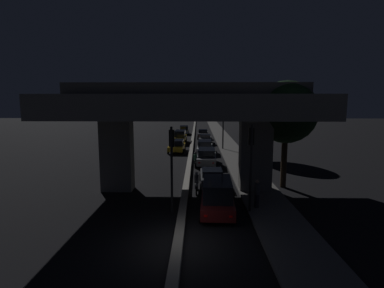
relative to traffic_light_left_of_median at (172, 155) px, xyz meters
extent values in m
plane|color=black|center=(0.62, -4.01, -3.39)|extent=(200.00, 200.00, 0.00)
cube|color=gray|center=(0.62, 30.99, -3.20)|extent=(0.44, 126.00, 0.38)
cube|color=#5B5956|center=(5.79, 23.99, -3.32)|extent=(2.89, 126.00, 0.14)
cube|color=slate|center=(-4.30, 4.36, -0.75)|extent=(2.19, 1.27, 5.30)
cube|color=slate|center=(5.54, 4.36, -0.75)|extent=(2.19, 1.27, 5.30)
cube|color=slate|center=(0.62, 4.36, 2.63)|extent=(17.32, 10.03, 1.46)
cube|color=#333335|center=(0.62, 4.36, 3.81)|extent=(17.32, 0.40, 0.90)
cylinder|color=black|center=(0.00, -0.10, -0.91)|extent=(0.14, 0.14, 4.98)
cube|color=black|center=(0.00, 0.08, 0.91)|extent=(0.30, 0.28, 0.95)
sphere|color=black|center=(0.00, 0.23, 1.20)|extent=(0.18, 0.18, 0.18)
sphere|color=black|center=(0.00, 0.23, 0.91)|extent=(0.18, 0.18, 0.18)
sphere|color=green|center=(0.00, 0.23, 0.61)|extent=(0.18, 0.18, 0.18)
cylinder|color=black|center=(4.45, -0.10, -0.84)|extent=(0.14, 0.14, 5.11)
cube|color=black|center=(4.45, 0.08, 1.04)|extent=(0.30, 0.28, 0.95)
sphere|color=black|center=(4.45, 0.23, 1.34)|extent=(0.18, 0.18, 0.18)
sphere|color=black|center=(4.45, 0.23, 1.04)|extent=(0.18, 0.18, 0.18)
sphere|color=green|center=(4.45, 0.23, 0.74)|extent=(0.18, 0.18, 0.18)
cylinder|color=#2D2D30|center=(4.78, 22.69, 0.96)|extent=(0.18, 0.18, 8.71)
cylinder|color=#2D2D30|center=(3.97, 22.69, 5.17)|extent=(1.62, 0.10, 0.10)
ellipsoid|color=#F2B759|center=(3.16, 22.69, 5.07)|extent=(0.56, 0.32, 0.24)
cube|color=#591414|center=(2.59, -0.06, -2.78)|extent=(1.98, 4.36, 0.63)
cube|color=black|center=(2.60, 0.05, -1.98)|extent=(1.71, 3.15, 0.98)
cylinder|color=black|center=(1.77, 1.39, -3.10)|extent=(0.22, 0.60, 0.60)
cylinder|color=black|center=(3.53, 1.32, -3.10)|extent=(0.22, 0.60, 0.60)
cylinder|color=black|center=(1.65, -1.43, -3.10)|extent=(0.22, 0.60, 0.60)
cylinder|color=black|center=(3.42, -1.51, -3.10)|extent=(0.22, 0.60, 0.60)
cube|color=red|center=(1.87, -2.18, -2.75)|extent=(0.18, 0.04, 0.11)
cube|color=red|center=(3.14, -2.23, -2.75)|extent=(0.18, 0.04, 0.11)
cube|color=#515459|center=(2.55, 5.56, -2.81)|extent=(1.72, 4.41, 0.56)
cube|color=black|center=(2.55, 5.45, -2.32)|extent=(1.50, 1.77, 0.42)
cylinder|color=black|center=(1.71, 7.01, -3.09)|extent=(0.20, 0.61, 0.61)
cylinder|color=black|center=(3.37, 7.02, -3.09)|extent=(0.20, 0.61, 0.61)
cylinder|color=black|center=(1.72, 4.10, -3.09)|extent=(0.20, 0.61, 0.61)
cylinder|color=black|center=(3.38, 4.11, -3.09)|extent=(0.20, 0.61, 0.61)
cube|color=red|center=(1.96, 3.35, -2.78)|extent=(0.18, 0.03, 0.11)
cube|color=red|center=(3.15, 3.35, -2.78)|extent=(0.18, 0.03, 0.11)
cube|color=gray|center=(2.36, 13.09, -2.76)|extent=(2.05, 4.70, 0.67)
cube|color=black|center=(2.36, 13.09, -2.09)|extent=(1.75, 2.84, 0.67)
cylinder|color=black|center=(1.52, 14.65, -3.09)|extent=(0.23, 0.62, 0.61)
cylinder|color=black|center=(3.33, 14.57, -3.09)|extent=(0.23, 0.62, 0.61)
cylinder|color=black|center=(1.39, 11.60, -3.09)|extent=(0.23, 0.62, 0.61)
cylinder|color=black|center=(3.20, 11.53, -3.09)|extent=(0.23, 0.62, 0.61)
cube|color=red|center=(1.61, 10.80, -2.72)|extent=(0.18, 0.04, 0.11)
cube|color=red|center=(2.91, 10.74, -2.72)|extent=(0.18, 0.04, 0.11)
cube|color=silver|center=(2.34, 20.00, -2.80)|extent=(2.04, 4.85, 0.60)
cube|color=black|center=(2.34, 20.00, -2.16)|extent=(1.74, 2.93, 0.68)
cylinder|color=black|center=(1.51, 21.61, -3.10)|extent=(0.22, 0.59, 0.58)
cylinder|color=black|center=(3.30, 21.54, -3.10)|extent=(0.22, 0.59, 0.58)
cylinder|color=black|center=(1.38, 18.46, -3.10)|extent=(0.22, 0.59, 0.58)
cylinder|color=black|center=(3.17, 18.38, -3.10)|extent=(0.22, 0.59, 0.58)
cube|color=red|center=(1.60, 17.63, -2.77)|extent=(0.18, 0.04, 0.11)
cube|color=red|center=(2.88, 17.57, -2.77)|extent=(0.18, 0.04, 0.11)
cube|color=gray|center=(2.61, 28.30, -2.77)|extent=(1.89, 4.17, 0.57)
cube|color=black|center=(2.61, 28.19, -2.23)|extent=(1.58, 1.70, 0.51)
cylinder|color=black|center=(1.84, 29.68, -3.05)|extent=(0.23, 0.69, 0.68)
cylinder|color=black|center=(3.51, 29.61, -3.05)|extent=(0.23, 0.69, 0.68)
cylinder|color=black|center=(1.72, 26.98, -3.05)|extent=(0.23, 0.69, 0.68)
cylinder|color=black|center=(3.39, 26.91, -3.05)|extent=(0.23, 0.69, 0.68)
cube|color=red|center=(1.93, 26.27, -2.74)|extent=(0.18, 0.04, 0.11)
cube|color=red|center=(3.12, 26.22, -2.74)|extent=(0.18, 0.04, 0.11)
cube|color=#515459|center=(2.36, 34.51, -2.71)|extent=(1.85, 4.40, 0.73)
cube|color=black|center=(2.35, 34.40, -2.08)|extent=(1.55, 1.79, 0.53)
cylinder|color=black|center=(1.59, 35.97, -3.08)|extent=(0.22, 0.63, 0.63)
cylinder|color=black|center=(3.23, 35.90, -3.08)|extent=(0.22, 0.63, 0.63)
cylinder|color=black|center=(1.48, 33.11, -3.08)|extent=(0.22, 0.63, 0.63)
cylinder|color=black|center=(3.12, 33.05, -3.08)|extent=(0.22, 0.63, 0.63)
cube|color=red|center=(1.68, 32.36, -2.68)|extent=(0.18, 0.04, 0.11)
cube|color=red|center=(2.86, 32.31, -2.68)|extent=(0.18, 0.04, 0.11)
cube|color=gold|center=(-1.19, 20.67, -2.77)|extent=(2.00, 4.34, 0.57)
cube|color=black|center=(-1.19, 20.67, -2.16)|extent=(1.72, 2.62, 0.66)
cylinder|color=black|center=(-0.34, 19.23, -3.06)|extent=(0.22, 0.67, 0.67)
cylinder|color=black|center=(-2.14, 19.30, -3.06)|extent=(0.22, 0.67, 0.67)
cylinder|color=black|center=(-0.23, 22.05, -3.06)|extent=(0.22, 0.67, 0.67)
cylinder|color=black|center=(-2.04, 22.11, -3.06)|extent=(0.22, 0.67, 0.67)
cube|color=white|center=(-0.46, 22.79, -2.86)|extent=(0.18, 0.04, 0.11)
cube|color=white|center=(-1.75, 22.84, -2.86)|extent=(0.18, 0.04, 0.11)
cube|color=gold|center=(-1.22, 29.03, -2.70)|extent=(1.77, 4.77, 0.70)
cube|color=black|center=(-1.22, 28.91, -1.89)|extent=(1.55, 3.44, 0.91)
cylinder|color=black|center=(-0.43, 27.45, -3.04)|extent=(0.21, 0.70, 0.70)
cylinder|color=black|center=(-2.07, 27.48, -3.04)|extent=(0.21, 0.70, 0.70)
cylinder|color=black|center=(-0.37, 30.58, -3.04)|extent=(0.21, 0.70, 0.70)
cylinder|color=black|center=(-2.01, 30.61, -3.04)|extent=(0.21, 0.70, 0.70)
cube|color=white|center=(-0.59, 31.40, -2.80)|extent=(0.18, 0.03, 0.11)
cube|color=white|center=(-1.76, 31.42, -2.80)|extent=(0.18, 0.03, 0.11)
cube|color=silver|center=(-1.24, 41.47, -2.82)|extent=(1.95, 4.30, 0.55)
cube|color=black|center=(-1.23, 41.37, -2.15)|extent=(1.68, 3.11, 0.78)
cylinder|color=black|center=(-0.32, 40.12, -3.09)|extent=(0.23, 0.61, 0.60)
cylinder|color=black|center=(-2.02, 40.04, -3.09)|extent=(0.23, 0.61, 0.60)
cylinder|color=black|center=(-0.45, 42.91, -3.09)|extent=(0.23, 0.61, 0.60)
cylinder|color=black|center=(-2.15, 42.82, -3.09)|extent=(0.23, 0.61, 0.60)
cube|color=white|center=(-0.73, 43.62, -2.90)|extent=(0.18, 0.04, 0.11)
cube|color=white|center=(-1.95, 43.56, -2.90)|extent=(0.18, 0.04, 0.11)
cylinder|color=black|center=(1.40, 4.56, -3.10)|extent=(0.09, 0.59, 0.59)
cylinder|color=black|center=(1.38, 3.24, -3.10)|extent=(0.11, 0.59, 0.59)
cube|color=silver|center=(1.39, 3.90, -2.88)|extent=(0.25, 1.01, 0.32)
cylinder|color=#3F3F44|center=(1.39, 3.90, -2.45)|extent=(0.32, 0.32, 0.54)
sphere|color=silver|center=(1.39, 3.90, -2.05)|extent=(0.24, 0.24, 0.24)
cube|color=red|center=(1.38, 3.19, -2.88)|extent=(0.08, 0.03, 0.08)
cylinder|color=black|center=(1.25, 12.74, -3.10)|extent=(0.09, 0.59, 0.59)
cylinder|color=black|center=(1.22, 11.58, -3.10)|extent=(0.11, 0.59, 0.59)
cube|color=black|center=(1.23, 12.16, -2.88)|extent=(0.26, 0.89, 0.32)
cylinder|color=#26593F|center=(1.23, 12.16, -2.46)|extent=(0.33, 0.33, 0.53)
sphere|color=black|center=(1.23, 12.16, -2.07)|extent=(0.24, 0.24, 0.24)
cube|color=red|center=(1.22, 11.53, -2.88)|extent=(0.08, 0.03, 0.08)
cylinder|color=black|center=(4.97, 0.54, -2.85)|extent=(0.28, 0.28, 0.79)
cylinder|color=#3F3F44|center=(4.97, 0.54, -2.12)|extent=(0.33, 0.33, 0.66)
sphere|color=tan|center=(4.97, 0.54, -1.69)|extent=(0.22, 0.22, 0.22)
cylinder|color=#38281C|center=(7.85, 5.27, -1.44)|extent=(0.43, 0.43, 3.90)
sphere|color=black|center=(7.85, 5.27, 2.21)|extent=(4.53, 4.53, 4.53)
cylinder|color=#2D2116|center=(8.26, 16.53, -2.12)|extent=(0.41, 0.41, 2.54)
sphere|color=black|center=(8.26, 16.53, 0.87)|extent=(4.59, 4.59, 4.59)
camera|label=1|loc=(1.47, -16.56, 2.98)|focal=28.00mm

